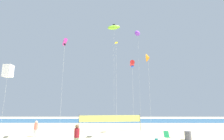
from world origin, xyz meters
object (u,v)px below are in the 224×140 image
(kite_red_tube, at_px, (132,64))
(kite_magenta_tube, at_px, (65,42))
(folding_beach_chair, at_px, (167,135))
(kite_white_box, at_px, (8,71))
(beach_handbag, at_px, (156,140))
(kite_violet_delta, at_px, (138,33))
(beachgoer_coral_shirt, at_px, (36,128))
(kite_lime_inflatable, at_px, (114,27))
(kite_yellow_diamond, at_px, (116,47))
(beachgoer_maroon_shirt, at_px, (77,136))
(kite_orange_delta, at_px, (148,58))
(trash_barrel, at_px, (188,136))
(volleyball_net, at_px, (110,119))

(kite_red_tube, distance_m, kite_magenta_tube, 8.21)
(folding_beach_chair, bearing_deg, kite_white_box, 177.55)
(folding_beach_chair, relative_size, beach_handbag, 3.03)
(kite_violet_delta, height_order, kite_red_tube, kite_violet_delta)
(kite_red_tube, bearing_deg, beachgoer_coral_shirt, 174.42)
(kite_lime_inflatable, xyz_separation_m, kite_yellow_diamond, (0.28, -6.94, -6.29))
(beachgoer_maroon_shirt, relative_size, folding_beach_chair, 2.07)
(kite_orange_delta, height_order, kite_yellow_diamond, kite_yellow_diamond)
(trash_barrel, height_order, kite_orange_delta, kite_orange_delta)
(volleyball_net, relative_size, kite_lime_inflatable, 0.48)
(kite_lime_inflatable, bearing_deg, kite_red_tube, -78.22)
(beach_handbag, relative_size, kite_violet_delta, 0.02)
(volleyball_net, bearing_deg, beachgoer_maroon_shirt, -102.12)
(beachgoer_maroon_shirt, bearing_deg, kite_white_box, 157.52)
(beachgoer_maroon_shirt, relative_size, kite_white_box, 0.22)
(beachgoer_maroon_shirt, height_order, kite_magenta_tube, kite_magenta_tube)
(beachgoer_coral_shirt, bearing_deg, kite_white_box, -12.84)
(kite_red_tube, bearing_deg, folding_beach_chair, -19.63)
(kite_yellow_diamond, distance_m, kite_red_tube, 4.87)
(folding_beach_chair, distance_m, kite_orange_delta, 10.84)
(kite_magenta_tube, bearing_deg, beachgoer_coral_shirt, 152.57)
(folding_beach_chair, relative_size, kite_white_box, 0.10)
(kite_violet_delta, bearing_deg, volleyball_net, -128.49)
(trash_barrel, xyz_separation_m, kite_lime_inflatable, (-7.45, 10.94, 17.30))
(volleyball_net, height_order, kite_red_tube, kite_red_tube)
(kite_violet_delta, relative_size, kite_white_box, 2.19)
(folding_beach_chair, relative_size, kite_yellow_diamond, 0.07)
(volleyball_net, distance_m, kite_red_tube, 9.56)
(beachgoer_maroon_shirt, distance_m, kite_white_box, 14.06)
(kite_violet_delta, height_order, kite_white_box, kite_violet_delta)
(trash_barrel, height_order, kite_magenta_tube, kite_magenta_tube)
(beachgoer_coral_shirt, height_order, kite_orange_delta, kite_orange_delta)
(volleyball_net, distance_m, kite_lime_inflatable, 16.49)
(beachgoer_maroon_shirt, height_order, beachgoer_coral_shirt, beachgoer_maroon_shirt)
(beachgoer_coral_shirt, bearing_deg, beach_handbag, 164.39)
(kite_lime_inflatable, bearing_deg, kite_yellow_diamond, -87.66)
(beachgoer_coral_shirt, distance_m, kite_orange_delta, 16.67)
(beachgoer_coral_shirt, distance_m, trash_barrel, 16.47)
(beach_handbag, bearing_deg, kite_violet_delta, 87.09)
(kite_white_box, distance_m, kite_red_tube, 15.52)
(beachgoer_maroon_shirt, relative_size, kite_yellow_diamond, 0.15)
(folding_beach_chair, distance_m, kite_violet_delta, 22.71)
(folding_beach_chair, height_order, trash_barrel, folding_beach_chair)
(beachgoer_coral_shirt, height_order, folding_beach_chair, beachgoer_coral_shirt)
(beachgoer_maroon_shirt, bearing_deg, kite_red_tube, 55.16)
(beachgoer_coral_shirt, distance_m, kite_yellow_diamond, 14.10)
(beachgoer_coral_shirt, bearing_deg, beachgoer_maroon_shirt, 129.31)
(folding_beach_chair, relative_size, kite_orange_delta, 0.08)
(kite_yellow_diamond, height_order, kite_white_box, kite_yellow_diamond)
(volleyball_net, height_order, kite_yellow_diamond, kite_yellow_diamond)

